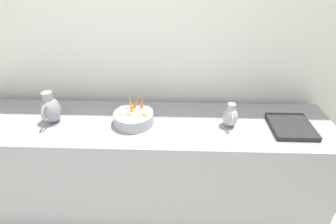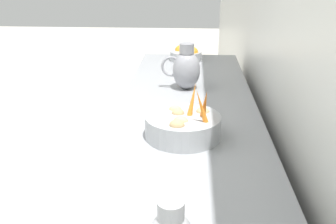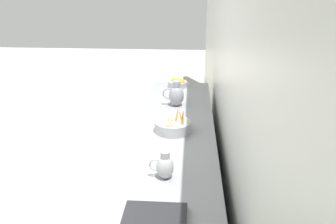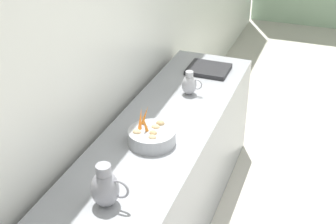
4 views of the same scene
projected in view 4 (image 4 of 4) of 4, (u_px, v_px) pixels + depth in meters
The scene contains 6 objects.
tile_wall_left at pixel (119, 20), 3.26m from camera, with size 0.10×9.57×3.00m, color silver.
prep_counter at pixel (153, 194), 3.23m from camera, with size 0.68×3.01×0.91m, color gray.
vegetable_colander at pixel (152, 136), 2.95m from camera, with size 0.30×0.30×0.23m.
metal_pitcher_tall at pixel (105, 187), 2.40m from camera, with size 0.21×0.15×0.25m.
metal_pitcher_short at pixel (189, 84), 3.52m from camera, with size 0.16×0.11×0.19m.
counter_sink_basin at pixel (208, 69), 3.91m from camera, with size 0.34×0.30×0.04m, color #232326.
Camera 4 is at (-0.51, -2.41, 2.55)m, focal length 49.62 mm.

